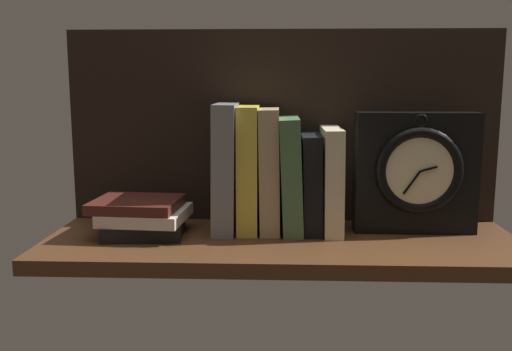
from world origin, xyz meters
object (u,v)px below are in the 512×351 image
at_px(book_green_romantic, 291,175).
at_px(book_black_skeptic, 311,183).
at_px(book_gray_chess, 226,167).
at_px(book_cream_twain, 331,180).
at_px(book_tan_shortstories, 270,170).
at_px(book_yellow_seinlanguage, 248,169).
at_px(framed_clock, 416,172).
at_px(book_stack_side, 143,216).

relative_size(book_green_romantic, book_black_skeptic, 1.17).
bearing_deg(book_gray_chess, book_cream_twain, 0.00).
relative_size(book_tan_shortstories, book_green_romantic, 1.08).
distance_m(book_yellow_seinlanguage, book_cream_twain, 0.15).
bearing_deg(framed_clock, book_gray_chess, 178.76).
xyz_separation_m(book_yellow_seinlanguage, book_tan_shortstories, (0.04, 0.00, -0.00)).
bearing_deg(book_tan_shortstories, book_gray_chess, 180.00).
relative_size(book_gray_chess, book_black_skeptic, 1.31).
bearing_deg(book_green_romantic, book_stack_side, -170.00).
height_order(book_yellow_seinlanguage, book_black_skeptic, book_yellow_seinlanguage).
bearing_deg(book_yellow_seinlanguage, book_black_skeptic, 0.00).
bearing_deg(book_tan_shortstories, book_cream_twain, 0.00).
relative_size(book_tan_shortstories, book_cream_twain, 1.18).
height_order(book_gray_chess, book_stack_side, book_gray_chess).
bearing_deg(book_tan_shortstories, book_stack_side, -168.34).
distance_m(book_tan_shortstories, framed_clock, 0.26).
height_order(book_yellow_seinlanguage, book_tan_shortstories, book_yellow_seinlanguage).
bearing_deg(book_gray_chess, framed_clock, -1.24).
bearing_deg(book_yellow_seinlanguage, book_tan_shortstories, 0.00).
xyz_separation_m(book_green_romantic, book_cream_twain, (0.07, 0.00, -0.01)).
height_order(book_black_skeptic, framed_clock, framed_clock).
xyz_separation_m(book_tan_shortstories, framed_clock, (0.26, -0.01, -0.00)).
height_order(book_tan_shortstories, framed_clock, book_tan_shortstories).
bearing_deg(framed_clock, book_tan_shortstories, 178.38).
relative_size(book_yellow_seinlanguage, book_green_romantic, 1.10).
distance_m(book_yellow_seinlanguage, book_tan_shortstories, 0.04).
bearing_deg(book_tan_shortstories, book_yellow_seinlanguage, 180.00).
xyz_separation_m(book_green_romantic, framed_clock, (0.22, -0.01, 0.01)).
relative_size(book_gray_chess, framed_clock, 1.07).
bearing_deg(book_black_skeptic, framed_clock, -2.28).
bearing_deg(book_black_skeptic, book_yellow_seinlanguage, 180.00).
distance_m(book_black_skeptic, framed_clock, 0.19).
height_order(book_gray_chess, book_green_romantic, book_gray_chess).
distance_m(book_cream_twain, framed_clock, 0.15).
bearing_deg(book_tan_shortstories, book_green_romantic, 0.00).
distance_m(book_gray_chess, book_yellow_seinlanguage, 0.04).
relative_size(book_cream_twain, framed_clock, 0.87).
bearing_deg(framed_clock, book_stack_side, -175.42).
bearing_deg(book_cream_twain, book_yellow_seinlanguage, -180.00).
relative_size(book_yellow_seinlanguage, book_cream_twain, 1.20).
relative_size(book_green_romantic, book_stack_side, 1.23).
relative_size(book_green_romantic, book_cream_twain, 1.10).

